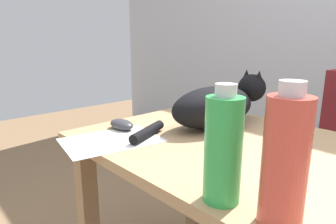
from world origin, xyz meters
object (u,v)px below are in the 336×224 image
at_px(cat, 218,105).
at_px(water_bottle, 223,149).
at_px(computer_mouse, 122,124).
at_px(spray_bottle, 285,161).

relative_size(cat, water_bottle, 2.63).
distance_m(computer_mouse, spray_bottle, 0.66).
bearing_deg(cat, spray_bottle, -42.37).
xyz_separation_m(cat, computer_mouse, (-0.21, -0.29, -0.06)).
bearing_deg(computer_mouse, cat, 54.42).
distance_m(water_bottle, spray_bottle, 0.12).
bearing_deg(cat, water_bottle, -51.72).
relative_size(water_bottle, spray_bottle, 0.94).
xyz_separation_m(water_bottle, spray_bottle, (0.12, 0.01, 0.01)).
distance_m(cat, computer_mouse, 0.36).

